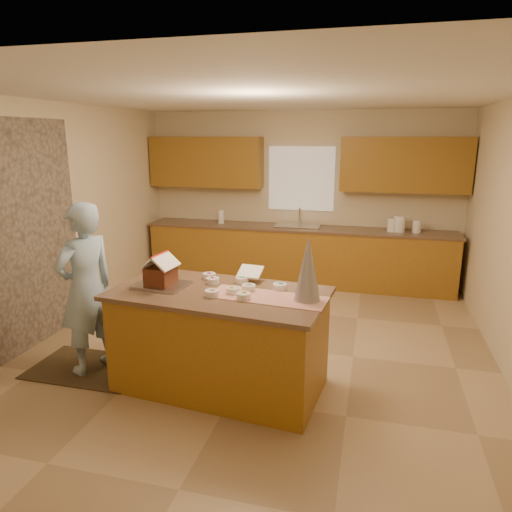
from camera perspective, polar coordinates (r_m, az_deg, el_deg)
name	(u,v)px	position (r m, az deg, el deg)	size (l,w,h in m)	color
floor	(260,346)	(5.34, 0.51, -11.04)	(5.50, 5.50, 0.00)	tan
ceiling	(261,95)	(4.84, 0.59, 19.20)	(5.50, 5.50, 0.00)	silver
wall_back	(301,197)	(7.58, 5.58, 7.19)	(5.50, 5.50, 0.00)	beige
wall_front	(129,332)	(2.44, -15.31, -8.96)	(5.50, 5.50, 0.00)	beige
wall_left	(57,219)	(6.01, -23.32, 4.19)	(5.50, 5.50, 0.00)	beige
stone_accent	(9,242)	(5.42, -28.12, 1.57)	(2.50, 2.50, 0.00)	gray
window_curtain	(301,179)	(7.52, 5.60, 9.43)	(1.05, 0.03, 1.00)	white
back_counter_base	(297,256)	(7.46, 5.05, -0.03)	(4.80, 0.60, 0.88)	#96621F
back_counter_top	(297,228)	(7.36, 5.13, 3.44)	(4.85, 0.63, 0.04)	brown
upper_cabinet_left	(206,162)	(7.75, -6.16, 11.42)	(1.85, 0.35, 0.80)	#8D5E1E
upper_cabinet_right	(405,165)	(7.27, 17.82, 10.63)	(1.85, 0.35, 0.80)	#8D5E1E
sink	(297,229)	(7.36, 5.13, 3.36)	(0.70, 0.45, 0.12)	silver
faucet	(300,216)	(7.51, 5.38, 4.89)	(0.03, 0.03, 0.28)	silver
island_base	(220,342)	(4.39, -4.46, -10.49)	(1.85, 0.93, 0.91)	#96621F
island_top	(219,294)	(4.21, -4.59, -4.63)	(1.93, 1.01, 0.04)	brown
table_runner	(267,297)	(4.04, 1.41, -5.07)	(1.03, 0.37, 0.01)	#A0210B
baking_tray	(161,285)	(4.41, -11.58, -3.52)	(0.47, 0.35, 0.03)	silver
cookbook	(250,272)	(4.46, -0.71, -1.95)	(0.23, 0.02, 0.19)	white
tinsel_tree	(308,268)	(3.91, 6.40, -1.51)	(0.23, 0.23, 0.57)	silver
rug	(90,368)	(5.17, -19.79, -12.80)	(1.15, 0.75, 0.01)	black
boy	(86,289)	(4.82, -20.16, -3.79)	(0.62, 0.41, 1.70)	#9EC1E0
canister_a	(392,225)	(7.25, 16.42, 3.70)	(0.15, 0.15, 0.20)	white
canister_b	(400,224)	(7.25, 17.25, 3.79)	(0.16, 0.16, 0.24)	white
canister_c	(417,226)	(7.28, 19.18, 3.45)	(0.13, 0.13, 0.18)	white
paper_towel	(221,217)	(7.64, -4.31, 4.84)	(0.10, 0.10, 0.22)	white
gingerbread_house	(161,273)	(4.38, -11.66, -2.01)	(0.31, 0.32, 0.29)	#5D3118
candy_bowls	(235,286)	(4.25, -2.62, -3.73)	(0.86, 0.61, 0.06)	green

